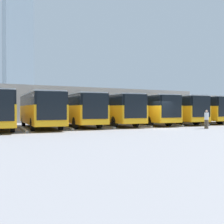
# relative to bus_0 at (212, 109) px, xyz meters

# --- Properties ---
(ground_plane) EXTENTS (600.00, 600.00, 0.00)m
(ground_plane) POSITION_rel_bus_0_xyz_m (13.56, 5.64, -1.81)
(ground_plane) COLOR gray
(bus_0) EXTENTS (3.79, 11.46, 3.24)m
(bus_0) POSITION_rel_bus_0_xyz_m (0.00, 0.00, 0.00)
(bus_0) COLOR orange
(bus_0) RESTS_ON ground_plane
(curb_divider_0) EXTENTS (0.91, 6.03, 0.15)m
(curb_divider_0) POSITION_rel_bus_0_xyz_m (1.94, 1.66, -1.73)
(curb_divider_0) COLOR #B2B2AD
(curb_divider_0) RESTS_ON ground_plane
(bus_1) EXTENTS (3.79, 11.46, 3.24)m
(bus_1) POSITION_rel_bus_0_xyz_m (3.88, 0.31, 0.00)
(bus_1) COLOR orange
(bus_1) RESTS_ON ground_plane
(curb_divider_1) EXTENTS (0.91, 6.03, 0.15)m
(curb_divider_1) POSITION_rel_bus_0_xyz_m (5.81, 1.98, -1.73)
(curb_divider_1) COLOR #B2B2AD
(curb_divider_1) RESTS_ON ground_plane
(bus_2) EXTENTS (3.79, 11.46, 3.24)m
(bus_2) POSITION_rel_bus_0_xyz_m (7.75, 0.36, 0.00)
(bus_2) COLOR orange
(bus_2) RESTS_ON ground_plane
(curb_divider_2) EXTENTS (0.91, 6.03, 0.15)m
(curb_divider_2) POSITION_rel_bus_0_xyz_m (9.69, 2.02, -1.73)
(curb_divider_2) COLOR #B2B2AD
(curb_divider_2) RESTS_ON ground_plane
(bus_3) EXTENTS (3.79, 11.46, 3.24)m
(bus_3) POSITION_rel_bus_0_xyz_m (11.63, 0.26, 0.00)
(bus_3) COLOR orange
(bus_3) RESTS_ON ground_plane
(curb_divider_3) EXTENTS (0.91, 6.03, 0.15)m
(curb_divider_3) POSITION_rel_bus_0_xyz_m (13.56, 1.92, -1.73)
(curb_divider_3) COLOR #B2B2AD
(curb_divider_3) RESTS_ON ground_plane
(bus_4) EXTENTS (3.79, 11.46, 3.24)m
(bus_4) POSITION_rel_bus_0_xyz_m (15.50, -0.10, 0.00)
(bus_4) COLOR orange
(bus_4) RESTS_ON ground_plane
(curb_divider_4) EXTENTS (0.91, 6.03, 0.15)m
(curb_divider_4) POSITION_rel_bus_0_xyz_m (17.44, 1.56, -1.73)
(curb_divider_4) COLOR #B2B2AD
(curb_divider_4) RESTS_ON ground_plane
(bus_5) EXTENTS (3.79, 11.46, 3.24)m
(bus_5) POSITION_rel_bus_0_xyz_m (19.38, -0.37, 0.00)
(bus_5) COLOR orange
(bus_5) RESTS_ON ground_plane
(curb_divider_5) EXTENTS (0.91, 6.03, 0.15)m
(curb_divider_5) POSITION_rel_bus_0_xyz_m (21.32, 1.29, -1.73)
(curb_divider_5) COLOR #B2B2AD
(curb_divider_5) RESTS_ON ground_plane
(bus_6) EXTENTS (3.79, 11.46, 3.24)m
(bus_6) POSITION_rel_bus_0_xyz_m (23.26, 0.15, 0.00)
(bus_6) COLOR orange
(bus_6) RESTS_ON ground_plane
(curb_divider_6) EXTENTS (0.91, 6.03, 0.15)m
(curb_divider_6) POSITION_rel_bus_0_xyz_m (25.19, 1.81, -1.73)
(curb_divider_6) COLOR #B2B2AD
(curb_divider_6) RESTS_ON ground_plane
(pedestrian) EXTENTS (0.40, 0.41, 1.68)m
(pedestrian) POSITION_rel_bus_0_xyz_m (10.48, 8.45, -0.90)
(pedestrian) COLOR brown
(pedestrian) RESTS_ON ground_plane
(station_building) EXTENTS (40.24, 12.75, 4.91)m
(station_building) POSITION_rel_bus_0_xyz_m (13.56, -15.53, 0.68)
(station_building) COLOR gray
(station_building) RESTS_ON ground_plane
(office_tower) EXTENTS (18.08, 18.08, 79.64)m
(office_tower) POSITION_rel_bus_0_xyz_m (-9.44, -176.72, 37.41)
(office_tower) COLOR #93A8B7
(office_tower) RESTS_ON ground_plane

